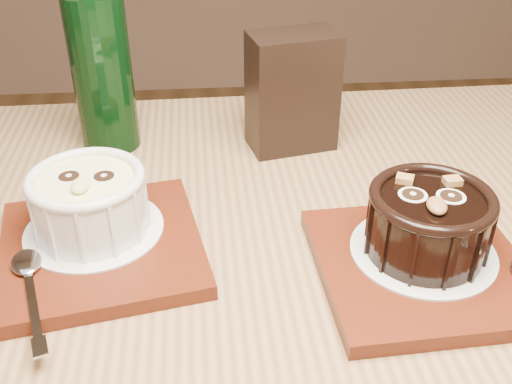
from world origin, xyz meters
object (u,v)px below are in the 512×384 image
tray_left (102,248)px  green_bottle (102,67)px  ramekin_white (89,199)px  condiment_stand (292,92)px  tray_right (421,267)px  ramekin_dark (429,220)px  table (250,351)px

tray_left → green_bottle: (-0.02, 0.22, 0.09)m
ramekin_white → condiment_stand: size_ratio=0.76×
ramekin_white → tray_right: 0.31m
ramekin_white → tray_right: ramekin_white is taller
tray_left → green_bottle: green_bottle is taller
ramekin_white → ramekin_dark: size_ratio=0.98×
tray_left → condiment_stand: bearing=44.4°
tray_right → table: bearing=178.7°
ramekin_white → ramekin_dark: (0.30, -0.06, 0.00)m
ramekin_dark → condiment_stand: (-0.09, 0.24, 0.02)m
tray_right → green_bottle: green_bottle is taller
ramekin_dark → ramekin_white: bearing=178.4°
ramekin_dark → tray_right: bearing=-102.1°
tray_left → tray_right: size_ratio=1.00×
tray_right → ramekin_white: bearing=166.7°
ramekin_white → green_bottle: bearing=96.8°
ramekin_dark → green_bottle: (-0.31, 0.26, 0.05)m
tray_right → ramekin_dark: ramekin_dark is taller
table → green_bottle: (-0.15, 0.27, 0.19)m
ramekin_white → ramekin_dark: 0.30m
table → ramekin_dark: ramekin_dark is taller
tray_left → condiment_stand: 0.29m
ramekin_white → ramekin_dark: same height
table → green_bottle: green_bottle is taller
tray_left → ramekin_dark: (0.29, -0.04, 0.04)m
ramekin_white → condiment_stand: condiment_stand is taller
table → condiment_stand: (0.07, 0.25, 0.16)m
green_bottle → table: bearing=-60.6°
condiment_stand → tray_right: bearing=-71.6°
table → tray_left: (-0.13, 0.05, 0.10)m
table → tray_right: 0.18m
condiment_stand → table: bearing=-105.6°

